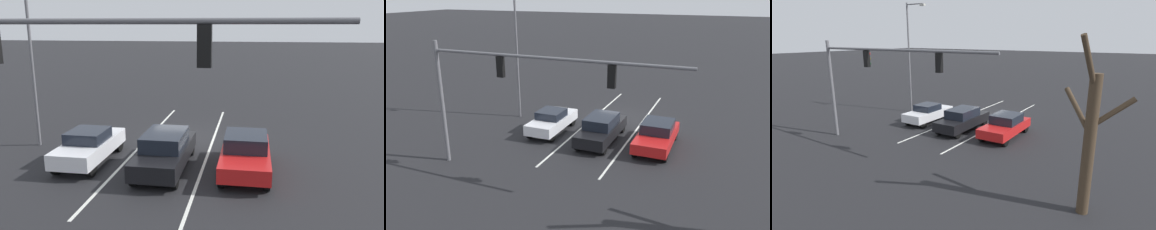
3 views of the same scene
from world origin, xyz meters
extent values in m
plane|color=black|center=(0.00, 0.00, 0.00)|extent=(240.00, 240.00, 0.00)
cube|color=silver|center=(-1.69, 1.65, 0.01)|extent=(0.12, 15.30, 0.01)
cube|color=silver|center=(1.69, 1.65, 0.01)|extent=(0.12, 15.30, 0.01)
cube|color=red|center=(-3.41, 4.45, 0.65)|extent=(1.89, 4.52, 0.58)
cube|color=black|center=(-3.41, 4.24, 1.23)|extent=(1.66, 1.98, 0.58)
cube|color=red|center=(-4.07, 2.23, 0.79)|extent=(0.24, 0.06, 0.12)
cube|color=red|center=(-2.75, 2.23, 0.79)|extent=(0.24, 0.06, 0.12)
cylinder|color=black|center=(-4.22, 6.10, 0.36)|extent=(0.22, 0.71, 0.71)
cylinder|color=black|center=(-2.60, 6.10, 0.36)|extent=(0.22, 0.71, 0.71)
cylinder|color=black|center=(-4.22, 2.80, 0.36)|extent=(0.22, 0.71, 0.71)
cylinder|color=black|center=(-2.60, 2.80, 0.36)|extent=(0.22, 0.71, 0.71)
cube|color=black|center=(-0.19, 4.67, 0.64)|extent=(1.79, 4.76, 0.66)
cube|color=black|center=(-0.19, 4.70, 1.27)|extent=(1.58, 2.33, 0.60)
cube|color=red|center=(-0.82, 2.33, 0.81)|extent=(0.24, 0.06, 0.12)
cube|color=red|center=(0.44, 2.33, 0.81)|extent=(0.24, 0.06, 0.12)
cylinder|color=black|center=(-0.96, 6.49, 0.31)|extent=(0.22, 0.63, 0.63)
cylinder|color=black|center=(0.57, 6.49, 0.31)|extent=(0.22, 0.63, 0.63)
cylinder|color=black|center=(-0.96, 2.86, 0.31)|extent=(0.22, 0.63, 0.63)
cylinder|color=black|center=(0.57, 2.86, 0.31)|extent=(0.22, 0.63, 0.63)
cube|color=silver|center=(3.18, 4.41, 0.66)|extent=(1.70, 4.25, 0.62)
cube|color=black|center=(3.18, 4.50, 1.21)|extent=(1.50, 1.66, 0.47)
cube|color=red|center=(2.59, 2.32, 0.82)|extent=(0.24, 0.06, 0.12)
cube|color=red|center=(3.78, 2.32, 0.82)|extent=(0.24, 0.06, 0.12)
cylinder|color=black|center=(2.46, 5.93, 0.35)|extent=(0.22, 0.70, 0.70)
cylinder|color=black|center=(3.90, 5.93, 0.35)|extent=(0.22, 0.70, 0.70)
cylinder|color=black|center=(2.46, 2.89, 0.35)|extent=(0.22, 0.70, 0.70)
cylinder|color=black|center=(3.90, 2.89, 0.35)|extent=(0.22, 0.70, 0.70)
cylinder|color=slate|center=(6.36, 10.30, 3.14)|extent=(0.20, 0.20, 6.27)
cylinder|color=slate|center=(0.33, 10.30, 5.81)|extent=(12.08, 0.14, 0.14)
cube|color=black|center=(-2.49, 10.30, 5.27)|extent=(0.32, 0.22, 0.95)
sphere|color=red|center=(-2.49, 10.14, 5.55)|extent=(0.20, 0.20, 0.20)
sphere|color=#4C420C|center=(-2.49, 10.14, 5.27)|extent=(0.20, 0.20, 0.20)
sphere|color=#0A3814|center=(-2.49, 10.14, 4.98)|extent=(0.20, 0.20, 0.20)
cube|color=black|center=(2.75, 10.30, 5.27)|extent=(0.32, 0.22, 0.95)
sphere|color=red|center=(2.75, 10.14, 5.55)|extent=(0.20, 0.20, 0.20)
sphere|color=#4C420C|center=(2.75, 10.14, 5.27)|extent=(0.20, 0.20, 0.20)
sphere|color=#0A3814|center=(2.75, 10.14, 4.98)|extent=(0.20, 0.20, 0.20)
cylinder|color=slate|center=(6.62, 2.61, 4.60)|extent=(0.14, 0.14, 9.21)
cylinder|color=slate|center=(5.79, 2.61, 9.06)|extent=(1.67, 0.09, 0.09)
cube|color=beige|center=(4.95, 2.61, 8.96)|extent=(0.44, 0.24, 0.16)
cylinder|color=#423323|center=(-9.74, 11.03, 2.65)|extent=(0.44, 0.44, 5.29)
cylinder|color=#423323|center=(-9.55, 11.43, 5.63)|extent=(0.64, 1.04, 1.96)
cylinder|color=#423323|center=(-9.18, 10.65, 3.84)|extent=(1.36, 1.00, 1.60)
cylinder|color=#423323|center=(-10.36, 10.85, 3.96)|extent=(1.40, 0.58, 1.20)
camera|label=1|loc=(-3.58, 18.71, 5.72)|focal=35.00mm
camera|label=2|loc=(-6.86, 24.32, 8.54)|focal=35.00mm
camera|label=3|loc=(-11.44, 21.97, 6.48)|focal=28.00mm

